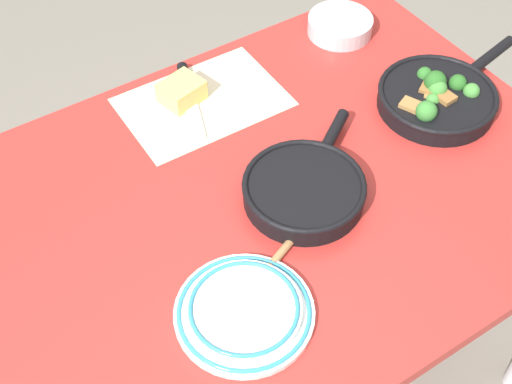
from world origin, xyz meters
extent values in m
plane|color=slate|center=(0.00, 0.00, 0.00)|extent=(14.00, 14.00, 0.00)
cube|color=#B72D28|center=(0.00, 0.00, 0.75)|extent=(1.29, 0.87, 0.03)
cylinder|color=#BCBCC1|center=(0.58, 0.38, 0.37)|extent=(0.05, 0.05, 0.74)
cylinder|color=black|center=(0.46, 0.01, 0.79)|extent=(0.25, 0.25, 0.04)
torus|color=black|center=(0.46, 0.01, 0.81)|extent=(0.25, 0.25, 0.01)
cylinder|color=black|center=(0.66, 0.05, 0.79)|extent=(0.16, 0.05, 0.02)
cylinder|color=#357027|center=(0.46, 0.01, 0.79)|extent=(0.01, 0.01, 0.02)
sphere|color=#428438|center=(0.46, 0.01, 0.82)|extent=(0.04, 0.04, 0.04)
cylinder|color=#357027|center=(0.44, 0.00, 0.79)|extent=(0.01, 0.01, 0.02)
sphere|color=#428438|center=(0.44, 0.00, 0.81)|extent=(0.03, 0.03, 0.03)
cylinder|color=#245B1C|center=(0.48, 0.07, 0.79)|extent=(0.01, 0.01, 0.02)
sphere|color=#2D6B28|center=(0.48, 0.07, 0.81)|extent=(0.03, 0.03, 0.03)
cylinder|color=#2C6823|center=(0.39, -0.03, 0.79)|extent=(0.02, 0.02, 0.02)
sphere|color=#387A33|center=(0.39, -0.03, 0.82)|extent=(0.04, 0.04, 0.04)
cylinder|color=#357027|center=(0.48, 0.05, 0.79)|extent=(0.01, 0.01, 0.02)
sphere|color=#428438|center=(0.48, 0.05, 0.81)|extent=(0.03, 0.03, 0.03)
cylinder|color=#205218|center=(0.47, 0.03, 0.79)|extent=(0.02, 0.02, 0.03)
sphere|color=#286023|center=(0.47, 0.03, 0.82)|extent=(0.05, 0.05, 0.05)
cylinder|color=#245B1C|center=(0.46, 0.01, 0.79)|extent=(0.01, 0.01, 0.02)
sphere|color=#2D6B28|center=(0.46, 0.01, 0.81)|extent=(0.03, 0.03, 0.03)
cylinder|color=#205218|center=(0.51, 0.01, 0.79)|extent=(0.01, 0.01, 0.02)
sphere|color=#286023|center=(0.51, 0.01, 0.81)|extent=(0.04, 0.04, 0.04)
cylinder|color=#357027|center=(0.52, -0.03, 0.79)|extent=(0.01, 0.01, 0.02)
sphere|color=#428438|center=(0.52, -0.03, 0.81)|extent=(0.03, 0.03, 0.03)
cube|color=#9E703D|center=(0.38, 0.01, 0.80)|extent=(0.05, 0.05, 0.04)
cube|color=olive|center=(0.45, 0.03, 0.80)|extent=(0.05, 0.05, 0.04)
cube|color=olive|center=(0.46, -0.01, 0.80)|extent=(0.04, 0.05, 0.04)
cube|color=#9E703D|center=(0.45, 0.01, 0.79)|extent=(0.05, 0.05, 0.03)
cube|color=#9E703D|center=(0.48, -0.01, 0.79)|extent=(0.04, 0.04, 0.03)
cylinder|color=black|center=(0.07, -0.05, 0.79)|extent=(0.23, 0.23, 0.04)
torus|color=black|center=(0.07, -0.05, 0.81)|extent=(0.23, 0.23, 0.01)
cylinder|color=black|center=(0.22, 0.04, 0.80)|extent=(0.11, 0.08, 0.02)
cylinder|color=#E5CC60|center=(0.07, -0.05, 0.79)|extent=(0.19, 0.19, 0.02)
cylinder|color=#A87A4C|center=(-0.09, -0.16, 0.78)|extent=(0.31, 0.14, 0.02)
ellipsoid|color=#A87A4C|center=(0.08, -0.09, 0.78)|extent=(0.07, 0.06, 0.02)
cube|color=beige|center=(0.05, 0.29, 0.77)|extent=(0.34, 0.24, 0.00)
cube|color=silver|center=(0.01, 0.26, 0.77)|extent=(0.07, 0.14, 0.01)
cylinder|color=black|center=(0.05, 0.37, 0.78)|extent=(0.05, 0.09, 0.02)
cube|color=#EACC66|center=(0.02, 0.32, 0.79)|extent=(0.10, 0.09, 0.05)
cylinder|color=white|center=(-0.15, -0.20, 0.78)|extent=(0.23, 0.23, 0.01)
torus|color=teal|center=(-0.15, -0.20, 0.78)|extent=(0.22, 0.22, 0.01)
cylinder|color=white|center=(-0.15, -0.20, 0.79)|extent=(0.19, 0.19, 0.01)
torus|color=teal|center=(-0.15, -0.20, 0.79)|extent=(0.18, 0.18, 0.01)
cylinder|color=#B7B7BC|center=(0.45, 0.33, 0.79)|extent=(0.15, 0.15, 0.04)
camera|label=1|loc=(-0.48, -0.73, 1.80)|focal=50.00mm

